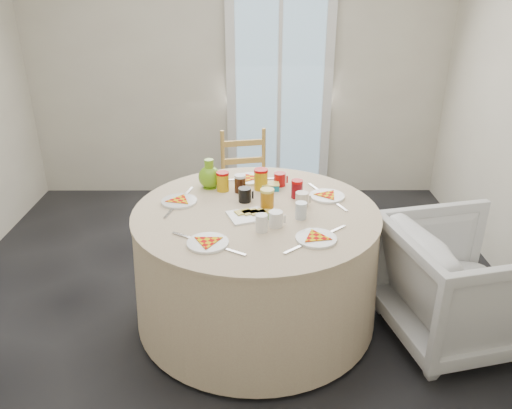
{
  "coord_description": "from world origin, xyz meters",
  "views": [
    {
      "loc": [
        0.16,
        -2.81,
        2.05
      ],
      "look_at": [
        0.17,
        -0.1,
        0.8
      ],
      "focal_mm": 35.0,
      "sensor_mm": 36.0,
      "label": 1
    }
  ],
  "objects_px": {
    "green_pitcher": "(209,172)",
    "armchair": "(461,281)",
    "wooden_chair": "(247,185)",
    "table": "(256,265)"
  },
  "relations": [
    {
      "from": "green_pitcher",
      "to": "armchair",
      "type": "bearing_deg",
      "value": -15.31
    },
    {
      "from": "wooden_chair",
      "to": "green_pitcher",
      "type": "relative_size",
      "value": 4.74
    },
    {
      "from": "table",
      "to": "green_pitcher",
      "type": "xyz_separation_m",
      "value": [
        -0.31,
        0.36,
        0.49
      ]
    },
    {
      "from": "table",
      "to": "wooden_chair",
      "type": "xyz_separation_m",
      "value": [
        -0.07,
        1.1,
        0.09
      ]
    },
    {
      "from": "wooden_chair",
      "to": "table",
      "type": "bearing_deg",
      "value": -96.85
    },
    {
      "from": "table",
      "to": "armchair",
      "type": "bearing_deg",
      "value": -9.67
    },
    {
      "from": "armchair",
      "to": "green_pitcher",
      "type": "distance_m",
      "value": 1.7
    },
    {
      "from": "wooden_chair",
      "to": "green_pitcher",
      "type": "xyz_separation_m",
      "value": [
        -0.23,
        -0.74,
        0.4
      ]
    },
    {
      "from": "wooden_chair",
      "to": "armchair",
      "type": "bearing_deg",
      "value": -55.84
    },
    {
      "from": "table",
      "to": "wooden_chair",
      "type": "relative_size",
      "value": 1.69
    }
  ]
}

